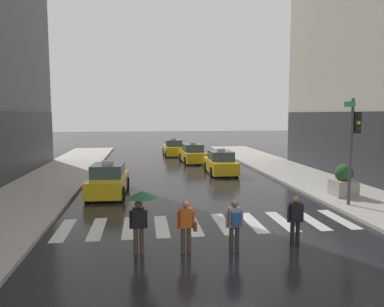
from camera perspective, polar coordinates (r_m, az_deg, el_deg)
ground_plane at (r=11.80m, az=5.14°, el=-15.07°), size 160.00×160.00×0.00m
crosswalk_markings at (r=14.57m, az=2.49°, el=-10.85°), size 11.30×2.80×0.01m
traffic_light_pole at (r=18.00m, az=23.71°, el=2.42°), size 0.44×0.84×4.80m
taxi_lead at (r=20.17m, az=-12.81°, el=-4.11°), size 2.09×4.61×1.80m
taxi_second at (r=26.57m, az=4.42°, el=-1.52°), size 1.98×4.56×1.80m
taxi_third at (r=32.53m, az=0.09°, el=-0.09°), size 2.11×4.62×1.80m
taxi_fourth at (r=38.08m, az=-2.94°, el=0.82°), size 2.01×4.58×1.80m
pedestrian_with_umbrella at (r=11.37m, az=-7.94°, el=-7.90°), size 0.96×0.96×1.94m
pedestrian_with_backpack at (r=11.54m, az=6.62°, el=-10.47°), size 0.55×0.43×1.65m
pedestrian_with_handbag at (r=11.43m, az=-0.87°, el=-10.80°), size 0.60×0.24×1.65m
pedestrian_plain_coat at (r=12.50m, az=15.70°, el=-9.52°), size 0.55×0.24×1.65m
planter_near_corner at (r=20.06m, az=22.39°, el=-4.05°), size 1.10×1.10×1.60m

